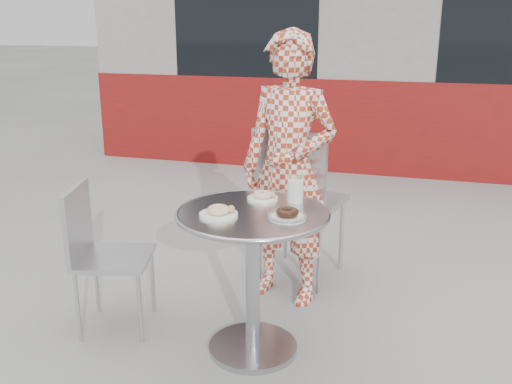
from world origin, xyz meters
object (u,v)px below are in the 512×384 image
(bistro_table, at_px, (253,247))
(milk_cup, at_px, (295,190))
(plate_near, at_px, (219,212))
(plate_checker, at_px, (287,215))
(chair_far, at_px, (301,232))
(chair_left, at_px, (114,285))
(plate_far, at_px, (263,196))
(seated_person, at_px, (289,170))

(bistro_table, relative_size, milk_cup, 5.62)
(plate_near, distance_m, milk_cup, 0.42)
(bistro_table, distance_m, plate_checker, 0.27)
(chair_far, xyz_separation_m, chair_left, (-0.82, -0.91, -0.06))
(plate_far, distance_m, plate_near, 0.32)
(plate_far, xyz_separation_m, milk_cup, (0.16, 0.00, 0.05))
(chair_far, height_order, chair_left, chair_far)
(bistro_table, relative_size, seated_person, 0.47)
(chair_left, height_order, seated_person, seated_person)
(chair_far, relative_size, plate_checker, 5.56)
(seated_person, height_order, plate_near, seated_person)
(seated_person, distance_m, plate_checker, 0.70)
(seated_person, relative_size, plate_far, 10.13)
(bistro_table, height_order, plate_checker, plate_checker)
(seated_person, bearing_deg, milk_cup, -59.00)
(seated_person, bearing_deg, bistro_table, -78.25)
(bistro_table, height_order, seated_person, seated_person)
(milk_cup, bearing_deg, plate_checker, -85.72)
(milk_cup, bearing_deg, plate_far, -179.41)
(bistro_table, xyz_separation_m, seated_person, (0.02, 0.64, 0.22))
(seated_person, height_order, plate_checker, seated_person)
(milk_cup, bearing_deg, chair_far, 99.23)
(chair_left, xyz_separation_m, seated_person, (0.80, 0.62, 0.54))
(plate_near, relative_size, plate_checker, 1.00)
(chair_far, xyz_separation_m, seated_person, (-0.02, -0.29, 0.48))
(plate_checker, distance_m, milk_cup, 0.25)
(seated_person, height_order, plate_far, seated_person)
(chair_far, relative_size, chair_left, 1.26)
(seated_person, relative_size, milk_cup, 11.85)
(chair_far, relative_size, plate_near, 5.55)
(chair_left, bearing_deg, milk_cup, -93.99)
(bistro_table, xyz_separation_m, chair_far, (0.04, 0.93, -0.25))
(chair_far, height_order, plate_checker, chair_far)
(plate_far, bearing_deg, plate_near, -113.21)
(seated_person, xyz_separation_m, plate_checker, (0.16, -0.69, -0.03))
(plate_near, bearing_deg, chair_far, 80.54)
(plate_near, bearing_deg, seated_person, 78.42)
(chair_left, xyz_separation_m, plate_checker, (0.96, -0.06, 0.51))
(bistro_table, relative_size, chair_far, 0.75)
(plate_far, distance_m, milk_cup, 0.17)
(plate_near, distance_m, plate_checker, 0.31)
(chair_left, relative_size, plate_near, 4.41)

